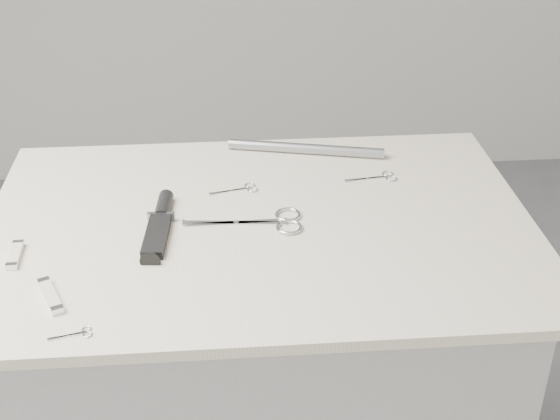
{
  "coord_description": "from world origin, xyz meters",
  "views": [
    {
      "loc": [
        -0.06,
        -1.22,
        1.65
      ],
      "look_at": [
        0.04,
        0.04,
        0.92
      ],
      "focal_mm": 50.0,
      "sensor_mm": 36.0,
      "label": 1
    }
  ],
  "objects": [
    {
      "name": "tiny_scissors",
      "position": [
        -0.29,
        -0.3,
        0.92
      ],
      "size": [
        0.06,
        0.03,
        0.0
      ],
      "rotation": [
        0.0,
        0.0,
        0.24
      ],
      "color": "silver",
      "rests_on": "display_board"
    },
    {
      "name": "large_shears",
      "position": [
        0.02,
        -0.01,
        0.92
      ],
      "size": [
        0.21,
        0.09,
        0.01
      ],
      "rotation": [
        0.0,
        0.0,
        -0.04
      ],
      "color": "silver",
      "rests_on": "display_board"
    },
    {
      "name": "embroidery_scissors_a",
      "position": [
        0.25,
        0.15,
        0.92
      ],
      "size": [
        0.11,
        0.05,
        0.0
      ],
      "rotation": [
        0.0,
        0.0,
        0.14
      ],
      "color": "silver",
      "rests_on": "display_board"
    },
    {
      "name": "pocket_knife_a",
      "position": [
        -0.42,
        -0.09,
        0.92
      ],
      "size": [
        0.02,
        0.08,
        0.01
      ],
      "rotation": [
        0.0,
        0.0,
        1.61
      ],
      "color": "beige",
      "rests_on": "display_board"
    },
    {
      "name": "embroidery_scissors_b",
      "position": [
        -0.03,
        0.12,
        0.92
      ],
      "size": [
        0.1,
        0.05,
        0.0
      ],
      "rotation": [
        0.0,
        0.0,
        0.24
      ],
      "color": "silver",
      "rests_on": "display_board"
    },
    {
      "name": "metal_rail",
      "position": [
        0.11,
        0.28,
        0.93
      ],
      "size": [
        0.33,
        0.1,
        0.02
      ],
      "primitive_type": "cylinder",
      "rotation": [
        0.0,
        1.57,
        -0.23
      ],
      "color": "gray",
      "rests_on": "display_board"
    },
    {
      "name": "display_board",
      "position": [
        0.0,
        0.0,
        0.91
      ],
      "size": [
        1.0,
        0.7,
        0.02
      ],
      "primitive_type": "cube",
      "color": "beige",
      "rests_on": "plinth"
    },
    {
      "name": "sheathed_knife",
      "position": [
        -0.18,
        -0.0,
        0.93
      ],
      "size": [
        0.05,
        0.21,
        0.03
      ],
      "rotation": [
        0.0,
        0.0,
        1.49
      ],
      "color": "black",
      "rests_on": "display_board"
    },
    {
      "name": "pocket_knife_b",
      "position": [
        -0.34,
        -0.21,
        0.93
      ],
      "size": [
        0.06,
        0.1,
        0.01
      ],
      "rotation": [
        0.0,
        0.0,
        1.98
      ],
      "color": "beige",
      "rests_on": "display_board"
    },
    {
      "name": "plinth",
      "position": [
        0.0,
        0.0,
        0.45
      ],
      "size": [
        0.9,
        0.6,
        0.9
      ],
      "primitive_type": "cube",
      "color": "#B8B8B5",
      "rests_on": "ground"
    }
  ]
}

